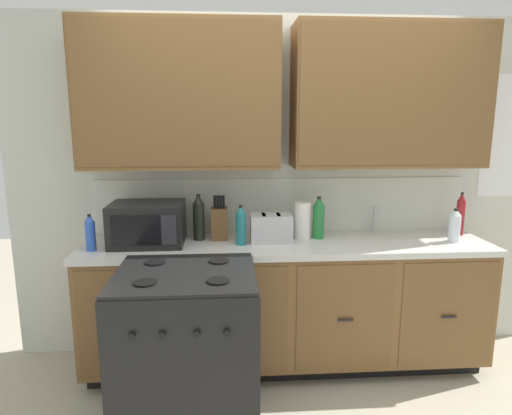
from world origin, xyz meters
The scene contains 15 objects.
ground_plane centered at (0.00, 0.00, 0.00)m, with size 8.00×8.00×0.00m, color #B2A893.
wall_unit centered at (0.00, 0.50, 1.65)m, with size 3.93×0.40×2.46m.
counter_run centered at (0.00, 0.30, 0.47)m, with size 2.76×0.64×0.92m.
stove_range centered at (-0.64, -0.33, 0.47)m, with size 0.76×0.68×0.95m.
microwave centered at (-0.94, 0.32, 1.06)m, with size 0.48×0.37×0.28m.
toaster centered at (-0.11, 0.32, 1.01)m, with size 0.28×0.18×0.19m.
knife_block centered at (-0.46, 0.42, 1.03)m, with size 0.11×0.14×0.31m.
sink_faucet centered at (0.68, 0.51, 1.02)m, with size 0.02×0.02×0.20m, color #B2B5BA.
paper_towel_roll centered at (0.12, 0.39, 1.05)m, with size 0.12×0.12×0.26m, color white.
bottle_dark centered at (-0.60, 0.41, 1.07)m, with size 0.08×0.08×0.32m.
bottle_red centered at (1.28, 0.41, 1.07)m, with size 0.06×0.06×0.31m.
bottle_blue centered at (-1.27, 0.19, 1.03)m, with size 0.06×0.06×0.24m.
bottle_clear centered at (1.14, 0.23, 1.03)m, with size 0.08×0.08×0.23m.
bottle_teal centered at (-0.31, 0.26, 1.05)m, with size 0.07×0.07×0.27m.
bottle_green centered at (0.24, 0.39, 1.06)m, with size 0.08×0.08×0.30m.
Camera 1 is at (-0.41, -2.60, 1.74)m, focal length 31.04 mm.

